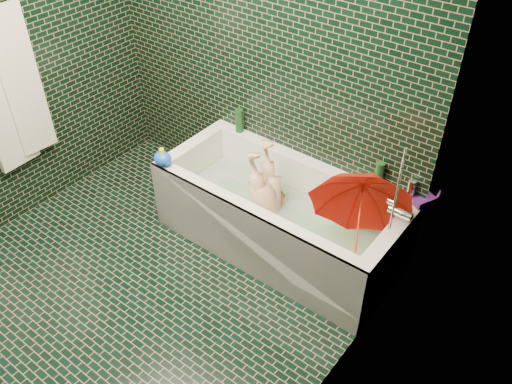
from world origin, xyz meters
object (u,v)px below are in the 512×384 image
Objects in this scene: umbrella at (359,219)px; child at (270,208)px; rubber_duck at (369,181)px; bath_toy at (163,158)px; bathtub at (278,222)px.

child is at bearing 156.61° from umbrella.
rubber_duck is 1.40m from bath_toy.
bathtub is 0.70m from rubber_duck.
bathtub is 0.71m from umbrella.
rubber_duck reaches higher than child.
umbrella reaches higher than rubber_duck.
umbrella reaches higher than bath_toy.
umbrella is at bearing 88.42° from child.
child is 0.73m from umbrella.
rubber_duck is at bearing 88.33° from umbrella.
bathtub is 0.92m from bath_toy.
umbrella is at bearing 26.34° from bath_toy.
bathtub is at bearing 36.65° from bath_toy.
umbrella is 3.94× the size of bath_toy.
umbrella is 1.40m from bath_toy.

